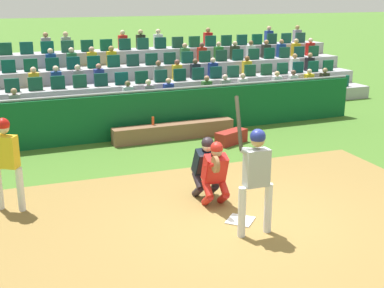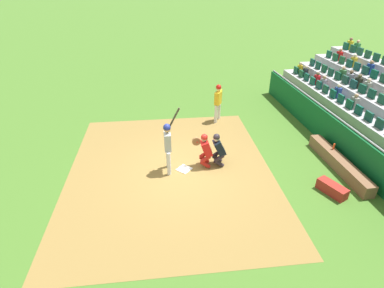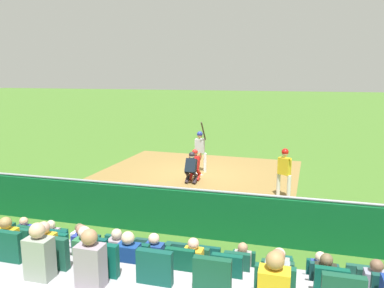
% 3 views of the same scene
% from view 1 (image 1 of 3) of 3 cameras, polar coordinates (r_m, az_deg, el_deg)
% --- Properties ---
extents(ground_plane, '(160.00, 160.00, 0.00)m').
position_cam_1_polar(ground_plane, '(9.24, 5.39, -8.52)').
color(ground_plane, '#406B25').
extents(infield_dirt_patch, '(8.85, 7.42, 0.01)m').
position_cam_1_polar(infield_dirt_patch, '(8.85, 6.91, -9.74)').
color(infield_dirt_patch, olive).
rests_on(infield_dirt_patch, ground_plane).
extents(home_plate_marker, '(0.62, 0.62, 0.02)m').
position_cam_1_polar(home_plate_marker, '(9.23, 5.40, -8.43)').
color(home_plate_marker, white).
rests_on(home_plate_marker, infield_dirt_patch).
extents(batter_at_plate, '(0.62, 0.60, 2.30)m').
position_cam_1_polar(batter_at_plate, '(8.36, 7.11, -2.86)').
color(batter_at_plate, silver).
rests_on(batter_at_plate, ground_plane).
extents(catcher_crouching, '(0.49, 0.72, 1.30)m').
position_cam_1_polar(catcher_crouching, '(9.54, 2.62, -2.95)').
color(catcher_crouching, '#B41F18').
rests_on(catcher_crouching, ground_plane).
extents(home_plate_umpire, '(0.47, 0.48, 1.28)m').
position_cam_1_polar(home_plate_umpire, '(9.96, 1.55, -2.25)').
color(home_plate_umpire, '#271F26').
rests_on(home_plate_umpire, ground_plane).
extents(dugout_wall, '(13.79, 0.24, 1.33)m').
position_cam_1_polar(dugout_wall, '(14.31, -5.70, 3.26)').
color(dugout_wall, '#0B5025').
rests_on(dugout_wall, ground_plane).
extents(dugout_bench, '(3.45, 0.40, 0.44)m').
position_cam_1_polar(dugout_bench, '(14.14, -2.00, 1.42)').
color(dugout_bench, brown).
rests_on(dugout_bench, ground_plane).
extents(water_bottle_on_bench, '(0.07, 0.07, 0.22)m').
position_cam_1_polar(water_bottle_on_bench, '(13.95, -4.37, 2.58)').
color(water_bottle_on_bench, '#D4441E').
rests_on(water_bottle_on_bench, dugout_bench).
extents(equipment_duffel_bag, '(1.01, 0.70, 0.35)m').
position_cam_1_polar(equipment_duffel_bag, '(13.76, 4.39, 0.76)').
color(equipment_duffel_bag, maroon).
rests_on(equipment_duffel_bag, ground_plane).
extents(on_deck_batter, '(0.54, 0.44, 1.77)m').
position_cam_1_polar(on_deck_batter, '(9.86, -20.00, -1.16)').
color(on_deck_batter, silver).
rests_on(on_deck_batter, ground_plane).
extents(bleacher_stand, '(19.36, 4.05, 2.56)m').
position_cam_1_polar(bleacher_stand, '(18.53, -9.71, 6.41)').
color(bleacher_stand, '#9B9AA0').
rests_on(bleacher_stand, ground_plane).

